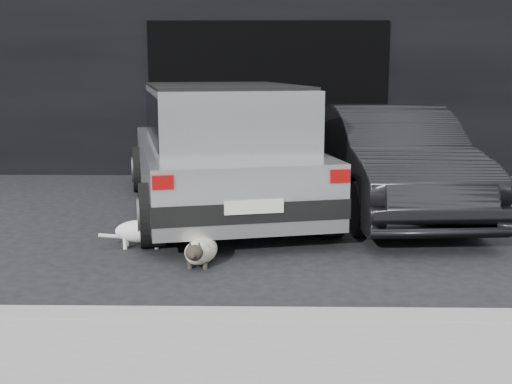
{
  "coord_description": "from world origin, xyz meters",
  "views": [
    {
      "loc": [
        0.99,
        -6.94,
        1.86
      ],
      "look_at": [
        0.88,
        -0.65,
        0.62
      ],
      "focal_mm": 45.0,
      "sensor_mm": 36.0,
      "label": 1
    }
  ],
  "objects_px": {
    "second_car": "(391,160)",
    "cat_white": "(145,230)",
    "silver_hatchback": "(221,143)",
    "cat_siamese": "(200,251)"
  },
  "relations": [
    {
      "from": "silver_hatchback",
      "to": "cat_white",
      "type": "distance_m",
      "value": 1.94
    },
    {
      "from": "second_car",
      "to": "cat_white",
      "type": "xyz_separation_m",
      "value": [
        -2.86,
        -1.69,
        -0.5
      ]
    },
    {
      "from": "silver_hatchback",
      "to": "cat_siamese",
      "type": "height_order",
      "value": "silver_hatchback"
    },
    {
      "from": "silver_hatchback",
      "to": "cat_white",
      "type": "xyz_separation_m",
      "value": [
        -0.68,
        -1.67,
        -0.71
      ]
    },
    {
      "from": "second_car",
      "to": "cat_white",
      "type": "bearing_deg",
      "value": -153.46
    },
    {
      "from": "second_car",
      "to": "cat_siamese",
      "type": "bearing_deg",
      "value": -138.02
    },
    {
      "from": "silver_hatchback",
      "to": "cat_white",
      "type": "bearing_deg",
      "value": -125.08
    },
    {
      "from": "silver_hatchback",
      "to": "second_car",
      "type": "height_order",
      "value": "silver_hatchback"
    },
    {
      "from": "second_car",
      "to": "cat_white",
      "type": "relative_size",
      "value": 5.13
    },
    {
      "from": "silver_hatchback",
      "to": "cat_siamese",
      "type": "relative_size",
      "value": 5.48
    }
  ]
}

